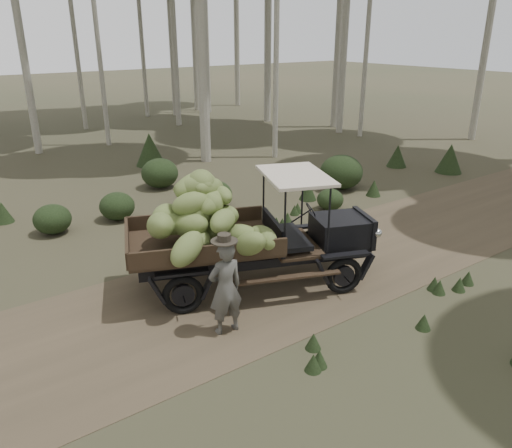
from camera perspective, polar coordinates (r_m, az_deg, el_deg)
name	(u,v)px	position (r m, az deg, el deg)	size (l,w,h in m)	color
ground	(233,295)	(10.05, -2.59, -8.06)	(120.00, 120.00, 0.00)	#473D2B
dirt_track	(233,294)	(10.05, -2.59, -8.04)	(70.00, 4.00, 0.01)	brown
banana_truck	(226,221)	(9.63, -3.41, 0.34)	(5.22, 3.35, 2.56)	black
farmer	(225,287)	(8.51, -3.52, -7.21)	(0.65, 0.49, 1.84)	#4F4D48
undergrowth	(296,297)	(8.87, 4.61, -8.30)	(22.86, 22.71, 1.37)	#233319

